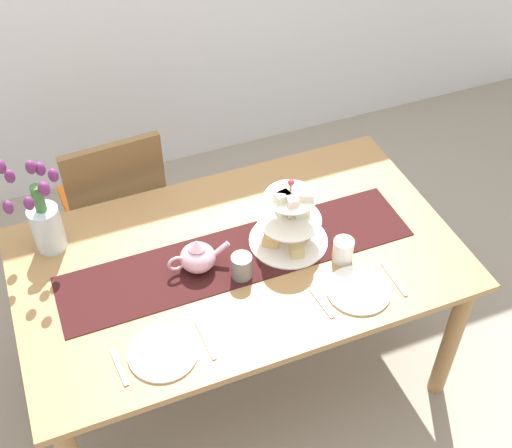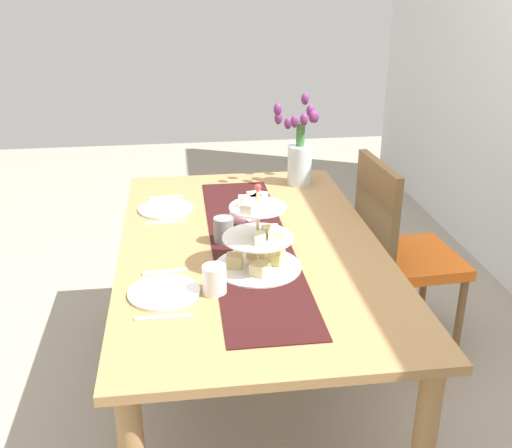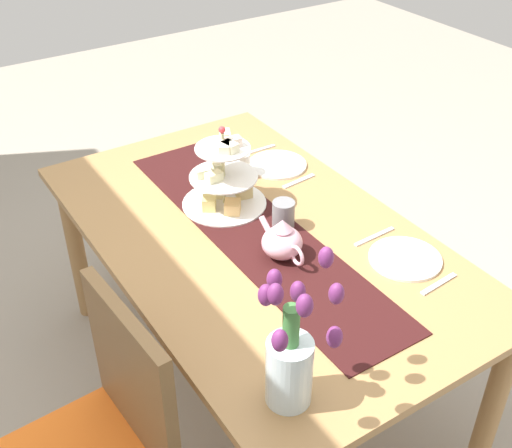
{
  "view_description": "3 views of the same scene",
  "coord_description": "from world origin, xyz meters",
  "px_view_note": "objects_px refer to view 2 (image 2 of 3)",
  "views": [
    {
      "loc": [
        -0.57,
        -1.6,
        2.53
      ],
      "look_at": [
        0.1,
        0.07,
        0.79
      ],
      "focal_mm": 46.63,
      "sensor_mm": 36.0,
      "label": 1
    },
    {
      "loc": [
        2.03,
        -0.25,
        1.68
      ],
      "look_at": [
        -0.09,
        0.03,
        0.76
      ],
      "focal_mm": 42.34,
      "sensor_mm": 36.0,
      "label": 2
    },
    {
      "loc": [
        -1.48,
        0.95,
        1.97
      ],
      "look_at": [
        -0.02,
        0.01,
        0.77
      ],
      "focal_mm": 45.33,
      "sensor_mm": 36.0,
      "label": 3
    }
  ],
  "objects_px": {
    "dining_table": "(251,266)",
    "tulip_vase": "(299,153)",
    "knife_left": "(165,222)",
    "knife_right": "(164,317)",
    "chair_left": "(397,247)",
    "mug_white_text": "(214,280)",
    "fork_right": "(164,271)",
    "mug_grey": "(224,230)",
    "dinner_plate_left": "(165,209)",
    "teapot": "(246,213)",
    "tiered_cake_stand": "(258,242)",
    "fork_left": "(166,197)",
    "dinner_plate_right": "(164,292)"
  },
  "relations": [
    {
      "from": "dining_table",
      "to": "tulip_vase",
      "type": "relative_size",
      "value": 3.97
    },
    {
      "from": "knife_left",
      "to": "knife_right",
      "type": "height_order",
      "value": "same"
    },
    {
      "from": "tulip_vase",
      "to": "dining_table",
      "type": "bearing_deg",
      "value": -25.93
    },
    {
      "from": "chair_left",
      "to": "mug_white_text",
      "type": "distance_m",
      "value": 1.14
    },
    {
      "from": "knife_left",
      "to": "fork_right",
      "type": "bearing_deg",
      "value": 0.0
    },
    {
      "from": "mug_grey",
      "to": "mug_white_text",
      "type": "height_order",
      "value": "mug_grey"
    },
    {
      "from": "knife_left",
      "to": "dinner_plate_left",
      "type": "bearing_deg",
      "value": 180.0
    },
    {
      "from": "dining_table",
      "to": "fork_right",
      "type": "bearing_deg",
      "value": -59.06
    },
    {
      "from": "chair_left",
      "to": "knife_left",
      "type": "height_order",
      "value": "chair_left"
    },
    {
      "from": "dining_table",
      "to": "knife_left",
      "type": "height_order",
      "value": "knife_left"
    },
    {
      "from": "fork_right",
      "to": "knife_left",
      "type": "bearing_deg",
      "value": 180.0
    },
    {
      "from": "tulip_vase",
      "to": "fork_right",
      "type": "distance_m",
      "value": 1.05
    },
    {
      "from": "tulip_vase",
      "to": "mug_grey",
      "type": "relative_size",
      "value": 4.35
    },
    {
      "from": "dinner_plate_left",
      "to": "fork_right",
      "type": "relative_size",
      "value": 1.53
    },
    {
      "from": "mug_grey",
      "to": "knife_left",
      "type": "bearing_deg",
      "value": -134.16
    },
    {
      "from": "chair_left",
      "to": "teapot",
      "type": "relative_size",
      "value": 3.82
    },
    {
      "from": "knife_right",
      "to": "mug_white_text",
      "type": "xyz_separation_m",
      "value": [
        -0.13,
        0.16,
        0.04
      ]
    },
    {
      "from": "teapot",
      "to": "fork_right",
      "type": "relative_size",
      "value": 1.59
    },
    {
      "from": "chair_left",
      "to": "dining_table",
      "type": "bearing_deg",
      "value": -64.88
    },
    {
      "from": "knife_right",
      "to": "dining_table",
      "type": "bearing_deg",
      "value": 146.52
    },
    {
      "from": "tiered_cake_stand",
      "to": "fork_left",
      "type": "distance_m",
      "value": 0.8
    },
    {
      "from": "teapot",
      "to": "knife_left",
      "type": "bearing_deg",
      "value": -104.17
    },
    {
      "from": "dining_table",
      "to": "knife_left",
      "type": "bearing_deg",
      "value": -126.67
    },
    {
      "from": "knife_left",
      "to": "fork_right",
      "type": "relative_size",
      "value": 1.13
    },
    {
      "from": "mug_grey",
      "to": "dinner_plate_right",
      "type": "bearing_deg",
      "value": -31.6
    },
    {
      "from": "dinner_plate_left",
      "to": "knife_left",
      "type": "height_order",
      "value": "dinner_plate_left"
    },
    {
      "from": "chair_left",
      "to": "tiered_cake_stand",
      "type": "bearing_deg",
      "value": -52.91
    },
    {
      "from": "mug_white_text",
      "to": "tiered_cake_stand",
      "type": "bearing_deg",
      "value": 133.18
    },
    {
      "from": "dining_table",
      "to": "dinner_plate_left",
      "type": "relative_size",
      "value": 7.13
    },
    {
      "from": "tiered_cake_stand",
      "to": "dinner_plate_left",
      "type": "bearing_deg",
      "value": -151.44
    },
    {
      "from": "fork_left",
      "to": "dinner_plate_right",
      "type": "relative_size",
      "value": 0.65
    },
    {
      "from": "dinner_plate_right",
      "to": "fork_left",
      "type": "bearing_deg",
      "value": 180.0
    },
    {
      "from": "knife_left",
      "to": "fork_right",
      "type": "distance_m",
      "value": 0.43
    },
    {
      "from": "tiered_cake_stand",
      "to": "dinner_plate_left",
      "type": "distance_m",
      "value": 0.67
    },
    {
      "from": "knife_right",
      "to": "teapot",
      "type": "bearing_deg",
      "value": 153.48
    },
    {
      "from": "tulip_vase",
      "to": "knife_left",
      "type": "relative_size",
      "value": 2.43
    },
    {
      "from": "knife_left",
      "to": "dinner_plate_right",
      "type": "xyz_separation_m",
      "value": [
        0.57,
        0.0,
        0.0
      ]
    },
    {
      "from": "fork_left",
      "to": "fork_right",
      "type": "xyz_separation_m",
      "value": [
        0.72,
        0.0,
        0.0
      ]
    },
    {
      "from": "knife_right",
      "to": "dinner_plate_right",
      "type": "bearing_deg",
      "value": 180.0
    },
    {
      "from": "fork_right",
      "to": "mug_white_text",
      "type": "height_order",
      "value": "mug_white_text"
    },
    {
      "from": "teapot",
      "to": "dinner_plate_right",
      "type": "relative_size",
      "value": 1.04
    },
    {
      "from": "dinner_plate_right",
      "to": "tiered_cake_stand",
      "type": "bearing_deg",
      "value": 112.48
    },
    {
      "from": "teapot",
      "to": "knife_right",
      "type": "distance_m",
      "value": 0.71
    },
    {
      "from": "tulip_vase",
      "to": "knife_left",
      "type": "distance_m",
      "value": 0.76
    },
    {
      "from": "dining_table",
      "to": "tulip_vase",
      "type": "height_order",
      "value": "tulip_vase"
    },
    {
      "from": "dining_table",
      "to": "fork_right",
      "type": "relative_size",
      "value": 10.93
    },
    {
      "from": "tiered_cake_stand",
      "to": "dinner_plate_right",
      "type": "height_order",
      "value": "tiered_cake_stand"
    },
    {
      "from": "knife_right",
      "to": "dinner_plate_left",
      "type": "bearing_deg",
      "value": 180.0
    },
    {
      "from": "chair_left",
      "to": "fork_right",
      "type": "height_order",
      "value": "chair_left"
    },
    {
      "from": "fork_right",
      "to": "mug_grey",
      "type": "relative_size",
      "value": 1.58
    }
  ]
}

